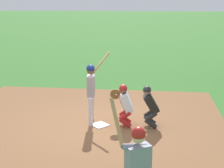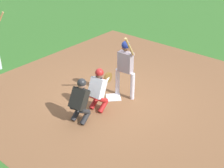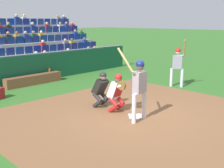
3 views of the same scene
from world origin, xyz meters
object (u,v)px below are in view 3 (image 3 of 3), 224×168
Objects in this scene: water_bottle_on_bench at (50,70)px; on_deck_batter at (178,63)px; dugout_bench at (34,80)px; batter_at_plate at (139,83)px; home_plate_umpire at (101,88)px; catcher_crouching at (117,91)px; home_plate_marker at (136,116)px.

on_deck_batter is at bearing 121.84° from water_bottle_on_bench.
on_deck_batter is at bearing 128.99° from dugout_bench.
batter_at_plate is 1.71× the size of home_plate_umpire.
on_deck_batter is (-4.12, 5.09, 0.85)m from dugout_bench.
batter_at_plate is at bearing 80.59° from catcher_crouching.
catcher_crouching is 4.49m from on_deck_batter.
home_plate_marker is at bearing 94.77° from catcher_crouching.
batter_at_plate reaches higher than catcher_crouching.
batter_at_plate is at bearing 85.57° from dugout_bench.
home_plate_marker is 6.45m from water_bottle_on_bench.
dugout_bench is 1.32× the size of on_deck_batter.
batter_at_plate is 1.82m from home_plate_umpire.
home_plate_marker is 0.20× the size of batter_at_plate.
dugout_bench is at bearing -93.50° from catcher_crouching.
catcher_crouching is 0.74m from home_plate_umpire.
home_plate_marker is 6.27m from dugout_bench.
batter_at_plate reaches higher than on_deck_batter.
home_plate_marker is at bearing 79.23° from water_bottle_on_bench.
dugout_bench is (-0.51, -6.54, -0.92)m from batter_at_plate.
dugout_bench is (-0.34, -5.52, -0.50)m from catcher_crouching.
dugout_bench is at bearing 3.52° from water_bottle_on_bench.
on_deck_batter is (-4.44, 0.31, 0.38)m from home_plate_umpire.
water_bottle_on_bench is at bearing -104.45° from home_plate_umpire.
home_plate_marker is at bearing 14.85° from on_deck_batter.
batter_at_plate is 6.62m from dugout_bench.
dugout_bench is at bearing -92.52° from home_plate_marker.
home_plate_umpire reaches higher than water_bottle_on_bench.
catcher_crouching is (-0.17, -1.02, -0.42)m from batter_at_plate.
home_plate_marker is 0.21× the size of on_deck_batter.
catcher_crouching reaches higher than home_plate_umpire.
catcher_crouching is at bearing -85.23° from home_plate_marker.
on_deck_batter is (-4.40, -1.17, 1.06)m from home_plate_marker.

